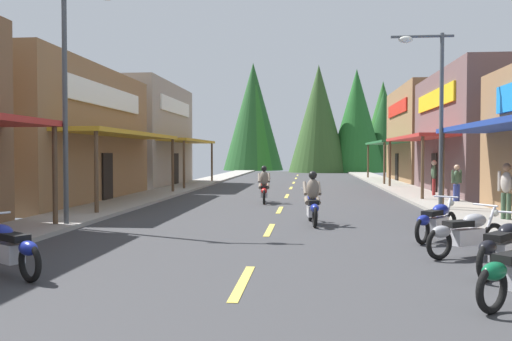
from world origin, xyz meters
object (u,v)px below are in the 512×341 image
at_px(motorcycle_parked_left_2, 8,247).
at_px(pedestrian_by_shop, 506,188).
at_px(motorcycle_parked_right_2, 504,246).
at_px(motorcycle_parked_right_3, 466,233).
at_px(streetlamp_right, 432,96).
at_px(rider_cruising_lead, 313,202).
at_px(pedestrian_strolling, 434,176).
at_px(motorcycle_parked_right_4, 436,220).
at_px(streetlamp_left, 76,74).
at_px(rider_cruising_trailing, 264,187).
at_px(pedestrian_waiting, 457,181).

xyz_separation_m(motorcycle_parked_left_2, pedestrian_by_shop, (10.89, 8.02, 0.56)).
relative_size(motorcycle_parked_right_2, motorcycle_parked_right_3, 0.91).
xyz_separation_m(streetlamp_right, rider_cruising_lead, (-4.19, -3.78, -3.44)).
xyz_separation_m(rider_cruising_lead, pedestrian_strolling, (5.76, 10.30, 0.38)).
relative_size(motorcycle_parked_right_4, rider_cruising_lead, 0.82).
bearing_deg(rider_cruising_lead, pedestrian_strolling, -34.09).
distance_m(streetlamp_left, motorcycle_parked_right_2, 11.55).
height_order(streetlamp_right, pedestrian_by_shop, streetlamp_right).
xyz_separation_m(rider_cruising_trailing, pedestrian_strolling, (7.74, 3.52, 0.38)).
height_order(rider_cruising_lead, pedestrian_waiting, pedestrian_waiting).
height_order(motorcycle_parked_right_2, motorcycle_parked_right_3, same).
bearing_deg(streetlamp_left, rider_cruising_trailing, 60.67).
bearing_deg(pedestrian_strolling, rider_cruising_trailing, -146.99).
xyz_separation_m(rider_cruising_lead, rider_cruising_trailing, (-1.98, 6.79, 0.00)).
height_order(rider_cruising_lead, pedestrian_strolling, pedestrian_strolling).
bearing_deg(rider_cruising_lead, streetlamp_left, 96.62).
bearing_deg(motorcycle_parked_left_2, motorcycle_parked_right_3, -129.01).
relative_size(motorcycle_parked_left_2, rider_cruising_trailing, 0.86).
bearing_deg(pedestrian_by_shop, pedestrian_strolling, -126.04).
bearing_deg(streetlamp_right, pedestrian_strolling, 76.48).
bearing_deg(streetlamp_left, streetlamp_right, 25.44).
xyz_separation_m(motorcycle_parked_right_2, rider_cruising_trailing, (-5.18, 13.03, 0.17)).
height_order(motorcycle_parked_right_3, motorcycle_parked_right_4, same).
relative_size(motorcycle_parked_right_2, motorcycle_parked_right_4, 0.97).
bearing_deg(pedestrian_strolling, motorcycle_parked_left_2, -113.43).
height_order(streetlamp_left, motorcycle_parked_right_2, streetlamp_left).
relative_size(motorcycle_parked_left_2, pedestrian_waiting, 1.13).
relative_size(motorcycle_parked_right_4, motorcycle_parked_left_2, 0.96).
distance_m(motorcycle_parked_right_4, pedestrian_waiting, 10.24).
xyz_separation_m(rider_cruising_lead, pedestrian_waiting, (5.96, 7.10, 0.28)).
height_order(rider_cruising_trailing, pedestrian_waiting, pedestrian_waiting).
bearing_deg(pedestrian_by_shop, rider_cruising_trailing, -73.40).
distance_m(motorcycle_parked_right_2, pedestrian_by_shop, 7.56).
bearing_deg(motorcycle_parked_right_2, pedestrian_by_shop, 20.17).
bearing_deg(motorcycle_parked_right_2, rider_cruising_lead, 66.92).
xyz_separation_m(motorcycle_parked_left_2, pedestrian_waiting, (11.12, 14.27, 0.45)).
height_order(motorcycle_parked_right_3, rider_cruising_trailing, rider_cruising_trailing).
bearing_deg(streetlamp_left, motorcycle_parked_right_3, -19.18).
bearing_deg(motorcycle_parked_left_2, motorcycle_parked_right_2, -139.76).
bearing_deg(pedestrian_strolling, motorcycle_parked_right_3, -91.77).
xyz_separation_m(pedestrian_by_shop, pedestrian_waiting, (0.22, 6.25, -0.11)).
bearing_deg(rider_cruising_lead, rider_cruising_trailing, 11.40).
distance_m(motorcycle_parked_right_3, pedestrian_waiting, 12.13).
relative_size(motorcycle_parked_right_4, pedestrian_strolling, 0.99).
bearing_deg(rider_cruising_trailing, motorcycle_parked_left_2, 162.36).
distance_m(motorcycle_parked_left_2, rider_cruising_trailing, 14.31).
bearing_deg(streetlamp_right, rider_cruising_trailing, 154.02).
relative_size(streetlamp_right, motorcycle_parked_right_4, 3.58).
height_order(pedestrian_by_shop, pedestrian_strolling, pedestrian_by_shop).
bearing_deg(motorcycle_parked_right_4, motorcycle_parked_right_3, -138.80).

